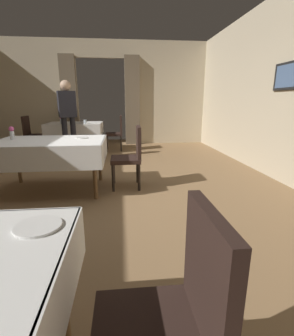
# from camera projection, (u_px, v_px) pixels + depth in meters

# --- Properties ---
(ground) EXTENTS (10.08, 10.08, 0.00)m
(ground) POSITION_uv_depth(u_px,v_px,m) (85.00, 189.00, 3.72)
(ground) COLOR olive
(wall_back) EXTENTS (6.40, 0.27, 3.00)m
(wall_back) POSITION_uv_depth(u_px,v_px,m) (101.00, 93.00, 7.34)
(wall_back) COLOR beige
(wall_back) RESTS_ON ground
(dining_table_mid) EXTENTS (1.53, 1.06, 0.75)m
(dining_table_mid) POSITION_uv_depth(u_px,v_px,m) (51.00, 147.00, 3.52)
(dining_table_mid) COLOR brown
(dining_table_mid) RESTS_ON ground
(dining_table_far) EXTENTS (1.38, 1.00, 0.75)m
(dining_table_far) POSITION_uv_depth(u_px,v_px,m) (75.00, 126.00, 6.39)
(dining_table_far) COLOR brown
(dining_table_far) RESTS_ON ground
(chair_near_right) EXTENTS (0.45, 0.44, 0.93)m
(chair_near_right) POSITION_uv_depth(u_px,v_px,m) (173.00, 317.00, 0.90)
(chair_near_right) COLOR black
(chair_near_right) RESTS_ON ground
(chair_mid_right) EXTENTS (0.44, 0.44, 0.93)m
(chair_mid_right) POSITION_uv_depth(u_px,v_px,m) (131.00, 154.00, 3.70)
(chair_mid_right) COLOR black
(chair_mid_right) RESTS_ON ground
(chair_far_right) EXTENTS (0.44, 0.44, 0.93)m
(chair_far_right) POSITION_uv_depth(u_px,v_px,m) (117.00, 131.00, 6.58)
(chair_far_right) COLOR black
(chair_far_right) RESTS_ON ground
(chair_far_left) EXTENTS (0.44, 0.44, 0.93)m
(chair_far_left) POSITION_uv_depth(u_px,v_px,m) (32.00, 133.00, 6.26)
(chair_far_left) COLOR black
(chair_far_left) RESTS_ON ground
(plate_near_c) EXTENTS (0.20, 0.20, 0.01)m
(plate_near_c) POSITION_uv_depth(u_px,v_px,m) (38.00, 226.00, 1.07)
(plate_near_c) COLOR white
(plate_near_c) RESTS_ON dining_table_near
(flower_vase_mid) EXTENTS (0.07, 0.07, 0.19)m
(flower_vase_mid) POSITION_uv_depth(u_px,v_px,m) (12.00, 133.00, 3.52)
(flower_vase_mid) COLOR silver
(flower_vase_mid) RESTS_ON dining_table_mid
(plate_mid_b) EXTENTS (0.18, 0.18, 0.01)m
(plate_mid_b) POSITION_uv_depth(u_px,v_px,m) (82.00, 138.00, 3.68)
(plate_mid_b) COLOR white
(plate_mid_b) RESTS_ON dining_table_mid
(flower_vase_far) EXTENTS (0.07, 0.07, 0.19)m
(flower_vase_far) POSITION_uv_depth(u_px,v_px,m) (61.00, 119.00, 6.07)
(flower_vase_far) COLOR silver
(flower_vase_far) RESTS_ON dining_table_far
(glass_far_b) EXTENTS (0.07, 0.07, 0.10)m
(glass_far_b) POSITION_uv_depth(u_px,v_px,m) (85.00, 122.00, 6.11)
(glass_far_b) COLOR silver
(glass_far_b) RESTS_ON dining_table_far
(plate_far_c) EXTENTS (0.22, 0.22, 0.01)m
(plate_far_c) POSITION_uv_depth(u_px,v_px,m) (73.00, 122.00, 6.69)
(plate_far_c) COLOR white
(plate_far_c) RESTS_ON dining_table_far
(plate_far_d) EXTENTS (0.22, 0.22, 0.01)m
(plate_far_d) POSITION_uv_depth(u_px,v_px,m) (59.00, 123.00, 6.33)
(plate_far_d) COLOR white
(plate_far_d) RESTS_ON dining_table_far
(person_waiter_by_doorway) EXTENTS (0.41, 0.33, 1.72)m
(person_waiter_by_doorway) POSITION_uv_depth(u_px,v_px,m) (68.00, 114.00, 5.34)
(person_waiter_by_doorway) COLOR black
(person_waiter_by_doorway) RESTS_ON ground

